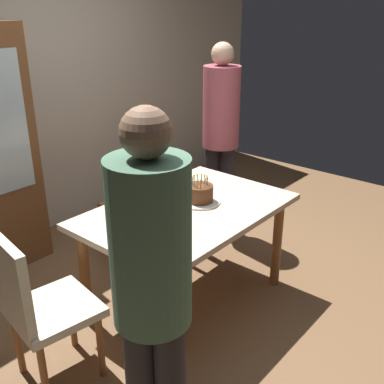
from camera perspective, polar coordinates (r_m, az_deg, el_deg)
ground at (r=3.44m, az=-0.55°, el=-13.38°), size 6.40×6.40×0.00m
back_wall at (r=4.29m, az=-20.16°, el=11.59°), size 6.40×0.10×2.60m
dining_table at (r=3.10m, az=-0.60°, el=-3.65°), size 1.41×0.93×0.75m
birthday_cake at (r=3.12m, az=1.01°, el=-0.34°), size 0.28×0.28×0.19m
plate_near_celebrant at (r=2.67m, az=-2.63°, el=-5.75°), size 0.22×0.22×0.01m
plate_far_side at (r=3.14m, az=-4.34°, el=-1.29°), size 0.22×0.22×0.01m
fork_near_celebrant at (r=2.57m, az=-4.96°, el=-7.13°), size 0.18×0.02×0.01m
fork_far_side at (r=3.04m, az=-6.33°, el=-2.31°), size 0.18×0.02×0.01m
chair_spindle_back at (r=3.86m, az=-6.79°, el=-1.46°), size 0.47×0.47×0.95m
chair_upholstered at (r=2.65m, az=-18.76°, el=-13.05°), size 0.50×0.50×0.95m
person_celebrant at (r=1.86m, az=-5.00°, el=-11.78°), size 0.32×0.32×1.70m
person_guest at (r=4.06m, az=3.60°, el=7.76°), size 0.32×0.32×1.72m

